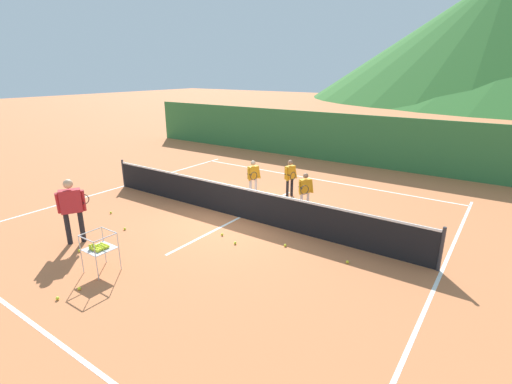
% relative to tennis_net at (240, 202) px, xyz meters
% --- Properties ---
extents(ground_plane, '(120.00, 120.00, 0.00)m').
position_rel_tennis_net_xyz_m(ground_plane, '(0.00, 0.00, -0.50)').
color(ground_plane, '#C67042').
extents(line_baseline_near, '(11.25, 0.08, 0.01)m').
position_rel_tennis_net_xyz_m(line_baseline_near, '(0.00, -6.09, -0.50)').
color(line_baseline_near, white).
rests_on(line_baseline_near, ground).
extents(line_baseline_far, '(11.25, 0.08, 0.01)m').
position_rel_tennis_net_xyz_m(line_baseline_far, '(0.00, 5.11, -0.50)').
color(line_baseline_far, white).
rests_on(line_baseline_far, ground).
extents(line_sideline_west, '(0.08, 11.20, 0.01)m').
position_rel_tennis_net_xyz_m(line_sideline_west, '(-5.63, 0.00, -0.50)').
color(line_sideline_west, white).
rests_on(line_sideline_west, ground).
extents(line_sideline_east, '(0.08, 11.20, 0.01)m').
position_rel_tennis_net_xyz_m(line_sideline_east, '(5.63, 0.00, -0.50)').
color(line_sideline_east, white).
rests_on(line_sideline_east, ground).
extents(line_service_center, '(0.08, 5.96, 0.01)m').
position_rel_tennis_net_xyz_m(line_service_center, '(0.00, 0.00, -0.50)').
color(line_service_center, white).
rests_on(line_service_center, ground).
extents(tennis_net, '(11.17, 0.08, 1.05)m').
position_rel_tennis_net_xyz_m(tennis_net, '(0.00, 0.00, 0.00)').
color(tennis_net, '#333338').
rests_on(tennis_net, ground).
extents(instructor, '(0.55, 0.84, 1.71)m').
position_rel_tennis_net_xyz_m(instructor, '(-2.43, -3.79, 0.52)').
color(instructor, black).
rests_on(instructor, ground).
extents(student_0, '(0.42, 0.68, 1.28)m').
position_rel_tennis_net_xyz_m(student_0, '(-0.85, 1.91, 0.27)').
color(student_0, silver).
rests_on(student_0, ground).
extents(student_1, '(0.41, 0.67, 1.32)m').
position_rel_tennis_net_xyz_m(student_1, '(0.25, 2.57, 0.29)').
color(student_1, black).
rests_on(student_1, ground).
extents(student_2, '(0.40, 0.69, 1.24)m').
position_rel_tennis_net_xyz_m(student_2, '(1.34, 1.60, 0.25)').
color(student_2, silver).
rests_on(student_2, ground).
extents(ball_cart, '(0.58, 0.58, 0.90)m').
position_rel_tennis_net_xyz_m(ball_cart, '(-0.60, -4.30, 0.08)').
color(ball_cart, '#B7B7BC').
rests_on(ball_cart, ground).
extents(tennis_ball_0, '(0.07, 0.07, 0.07)m').
position_rel_tennis_net_xyz_m(tennis_ball_0, '(3.76, -0.84, -0.47)').
color(tennis_ball_0, yellow).
rests_on(tennis_ball_0, ground).
extents(tennis_ball_1, '(0.07, 0.07, 0.07)m').
position_rel_tennis_net_xyz_m(tennis_ball_1, '(0.39, -1.33, -0.47)').
color(tennis_ball_1, yellow).
rests_on(tennis_ball_1, ground).
extents(tennis_ball_2, '(0.07, 0.07, 0.07)m').
position_rel_tennis_net_xyz_m(tennis_ball_2, '(1.01, -1.54, -0.47)').
color(tennis_ball_2, yellow).
rests_on(tennis_ball_2, ground).
extents(tennis_ball_3, '(0.07, 0.07, 0.07)m').
position_rel_tennis_net_xyz_m(tennis_ball_3, '(-1.88, -4.07, -0.47)').
color(tennis_ball_3, yellow).
rests_on(tennis_ball_3, ground).
extents(tennis_ball_5, '(0.07, 0.07, 0.07)m').
position_rel_tennis_net_xyz_m(tennis_ball_5, '(2.13, -0.92, -0.47)').
color(tennis_ball_5, yellow).
rests_on(tennis_ball_5, ground).
extents(tennis_ball_7, '(0.07, 0.07, 0.07)m').
position_rel_tennis_net_xyz_m(tennis_ball_7, '(-0.30, -5.02, -0.47)').
color(tennis_ball_7, yellow).
rests_on(tennis_ball_7, ground).
extents(tennis_ball_8, '(0.07, 0.07, 0.07)m').
position_rel_tennis_net_xyz_m(tennis_ball_8, '(-2.09, -2.59, -0.47)').
color(tennis_ball_8, yellow).
rests_on(tennis_ball_8, ground).
extents(tennis_ball_9, '(0.07, 0.07, 0.07)m').
position_rel_tennis_net_xyz_m(tennis_ball_9, '(-3.50, -2.05, -0.47)').
color(tennis_ball_9, yellow).
rests_on(tennis_ball_9, ground).
extents(tennis_ball_11, '(0.07, 0.07, 0.07)m').
position_rel_tennis_net_xyz_m(tennis_ball_11, '(-0.33, -5.45, -0.47)').
color(tennis_ball_11, yellow).
rests_on(tennis_ball_11, ground).
extents(windscreen_fence, '(24.75, 0.08, 2.34)m').
position_rel_tennis_net_xyz_m(windscreen_fence, '(0.00, 8.42, 0.67)').
color(windscreen_fence, '#33753D').
rests_on(windscreen_fence, ground).
extents(hill_0, '(47.83, 47.83, 12.96)m').
position_rel_tennis_net_xyz_m(hill_0, '(0.68, 68.63, 5.98)').
color(hill_0, '#38702D').
rests_on(hill_0, ground).
extents(hill_1, '(53.52, 53.52, 17.95)m').
position_rel_tennis_net_xyz_m(hill_1, '(1.85, 61.22, 8.48)').
color(hill_1, '#2D6628').
rests_on(hill_1, ground).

